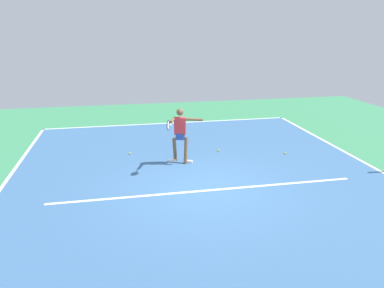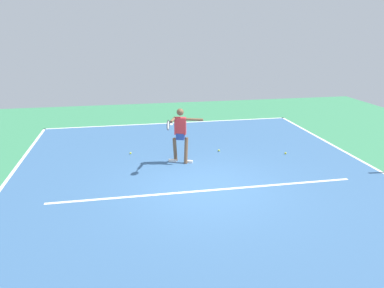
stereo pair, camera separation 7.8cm
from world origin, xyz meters
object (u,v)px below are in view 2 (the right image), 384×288
(tennis_ball_near_player, at_px, (219,150))
(tennis_ball_centre_court, at_px, (285,153))
(tennis_ball_by_baseline, at_px, (130,153))
(tennis_player, at_px, (180,132))

(tennis_ball_near_player, bearing_deg, tennis_ball_centre_court, 161.64)
(tennis_ball_by_baseline, relative_size, tennis_ball_centre_court, 1.00)
(tennis_player, xyz_separation_m, tennis_ball_near_player, (-1.46, -0.83, -0.96))
(tennis_ball_by_baseline, relative_size, tennis_ball_near_player, 1.00)
(tennis_ball_near_player, height_order, tennis_ball_centre_court, same)
(tennis_player, distance_m, tennis_ball_centre_court, 3.70)
(tennis_ball_by_baseline, bearing_deg, tennis_ball_near_player, 174.75)
(tennis_ball_by_baseline, distance_m, tennis_ball_near_player, 2.99)
(tennis_ball_by_baseline, height_order, tennis_ball_centre_court, same)
(tennis_player, distance_m, tennis_ball_near_player, 1.93)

